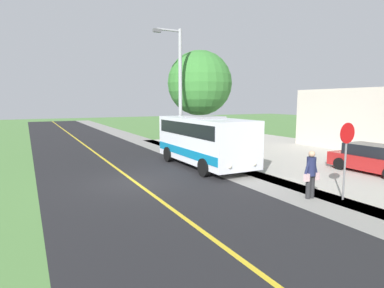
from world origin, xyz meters
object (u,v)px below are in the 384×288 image
shuttle_bus_front (204,139)px  parked_car_near (374,159)px  pedestrian_with_bags (311,173)px  tree_curbside (200,83)px  stop_sign (346,148)px  street_light_pole (179,87)px

shuttle_bus_front → parked_car_near: bearing=141.9°
pedestrian_with_bags → tree_curbside: (-2.26, -12.85, 3.97)m
shuttle_bus_front → pedestrian_with_bags: bearing=94.6°
pedestrian_with_bags → parked_car_near: 6.57m
shuttle_bus_front → tree_curbside: 7.24m
shuttle_bus_front → stop_sign: (-1.53, 7.81, 0.40)m
street_light_pole → tree_curbside: bearing=-145.8°
stop_sign → tree_curbside: bearing=-95.5°
shuttle_bus_front → stop_sign: 7.97m
shuttle_bus_front → parked_car_near: (-6.92, 5.43, -0.88)m
stop_sign → tree_curbside: (-1.30, -13.55, 3.00)m
street_light_pole → stop_sign: bearing=95.9°
tree_curbside → street_light_pole: bearing=34.2°
pedestrian_with_bags → shuttle_bus_front: bearing=-85.4°
parked_car_near → shuttle_bus_front: bearing=-38.1°
tree_curbside → pedestrian_with_bags: bearing=80.0°
stop_sign → shuttle_bus_front: bearing=-78.9°
stop_sign → tree_curbside: size_ratio=0.39×
stop_sign → street_light_pole: 12.18m
pedestrian_with_bags → stop_sign: 1.54m
pedestrian_with_bags → stop_sign: (-0.96, 0.70, 0.98)m
pedestrian_with_bags → street_light_pole: street_light_pole is taller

